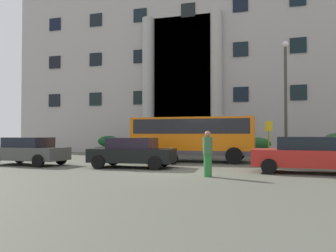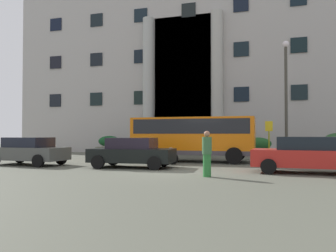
{
  "view_description": "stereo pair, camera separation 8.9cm",
  "coord_description": "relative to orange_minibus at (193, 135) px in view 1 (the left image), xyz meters",
  "views": [
    {
      "loc": [
        4.17,
        -13.81,
        1.59
      ],
      "look_at": [
        -1.15,
        4.05,
        2.04
      ],
      "focal_mm": 36.32,
      "sensor_mm": 36.0,
      "label": 1
    },
    {
      "loc": [
        4.26,
        -13.78,
        1.59
      ],
      "look_at": [
        -1.15,
        4.05,
        2.04
      ],
      "focal_mm": 36.32,
      "sensor_mm": 36.0,
      "label": 2
    }
  ],
  "objects": [
    {
      "name": "ground_plane",
      "position": [
        0.05,
        -5.5,
        -1.6
      ],
      "size": [
        80.0,
        64.0,
        0.12
      ],
      "primitive_type": "cube",
      "color": "#55584A"
    },
    {
      "name": "office_building_facade",
      "position": [
        0.04,
        11.98,
        9.1
      ],
      "size": [
        36.7,
        9.72,
        21.31
      ],
      "color": "#A8A49F",
      "rests_on": "ground_plane"
    },
    {
      "name": "orange_minibus",
      "position": [
        0.0,
        0.0,
        0.0
      ],
      "size": [
        6.99,
        2.65,
        2.55
      ],
      "rotation": [
        0.0,
        0.0,
        0.01
      ],
      "color": "orange",
      "rests_on": "ground_plane"
    },
    {
      "name": "bus_stop_sign",
      "position": [
        4.2,
        2.15,
        -0.06
      ],
      "size": [
        0.44,
        0.08,
        2.38
      ],
      "color": "#9B9913",
      "rests_on": "ground_plane"
    },
    {
      "name": "hedge_planter_west",
      "position": [
        -8.11,
        5.4,
        -0.83
      ],
      "size": [
        1.95,
        0.99,
        1.46
      ],
      "color": "#6B6C59",
      "rests_on": "ground_plane"
    },
    {
      "name": "hedge_planter_far_west",
      "position": [
        3.42,
        5.34,
        -0.88
      ],
      "size": [
        1.97,
        0.9,
        1.37
      ],
      "color": "gray",
      "rests_on": "ground_plane"
    },
    {
      "name": "hedge_planter_east",
      "position": [
        8.41,
        4.98,
        -0.74
      ],
      "size": [
        1.73,
        0.91,
        1.66
      ],
      "color": "gray",
      "rests_on": "ground_plane"
    },
    {
      "name": "parked_compact_extra",
      "position": [
        -2.03,
        -4.27,
        -0.81
      ],
      "size": [
        4.07,
        2.28,
        1.42
      ],
      "rotation": [
        0.0,
        0.0,
        0.07
      ],
      "color": "black",
      "rests_on": "ground_plane"
    },
    {
      "name": "parked_coupe_end",
      "position": [
        -7.7,
        -4.55,
        -0.81
      ],
      "size": [
        4.15,
        2.11,
        1.42
      ],
      "rotation": [
        0.0,
        0.0,
        -0.06
      ],
      "color": "#494C48",
      "rests_on": "ground_plane"
    },
    {
      "name": "white_taxi_kerbside",
      "position": [
        5.75,
        -4.39,
        -0.78
      ],
      "size": [
        4.5,
        2.17,
        1.49
      ],
      "rotation": [
        0.0,
        0.0,
        -0.05
      ],
      "color": "red",
      "rests_on": "ground_plane"
    },
    {
      "name": "scooter_by_planter",
      "position": [
        -1.37,
        -2.15,
        -1.08
      ],
      "size": [
        1.98,
        0.55,
        0.89
      ],
      "rotation": [
        0.0,
        0.0,
        0.04
      ],
      "color": "black",
      "rests_on": "ground_plane"
    },
    {
      "name": "pedestrian_woman_dark_dress",
      "position": [
        2.02,
        -6.7,
        -0.67
      ],
      "size": [
        0.36,
        0.36,
        1.71
      ],
      "rotation": [
        0.0,
        0.0,
        2.83
      ],
      "color": "#297132",
      "rests_on": "ground_plane"
    },
    {
      "name": "lamppost_plaza_centre",
      "position": [
        5.23,
        2.84,
        2.77
      ],
      "size": [
        0.4,
        0.4,
        7.38
      ],
      "color": "#3D3B33",
      "rests_on": "ground_plane"
    }
  ]
}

